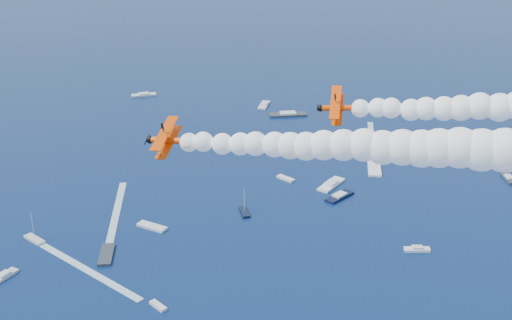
# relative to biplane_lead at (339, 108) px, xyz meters

# --- Properties ---
(biplane_lead) EXTENTS (7.56, 9.24, 7.76)m
(biplane_lead) POSITION_rel_biplane_lead_xyz_m (0.00, 0.00, 0.00)
(biplane_lead) COLOR #FC4705
(biplane_trail) EXTENTS (7.87, 9.68, 7.94)m
(biplane_trail) POSITION_rel_biplane_lead_xyz_m (-23.68, -11.82, -3.40)
(biplane_trail) COLOR #F24705
(smoke_trail_trail) EXTENTS (55.79, 8.17, 10.46)m
(smoke_trail_trail) POSITION_rel_biplane_lead_xyz_m (4.01, -12.32, -1.31)
(smoke_trail_trail) COLOR white
(spectator_boats) EXTENTS (216.05, 147.34, 0.70)m
(spectator_boats) POSITION_rel_biplane_lead_xyz_m (-0.28, 90.31, -53.66)
(spectator_boats) COLOR white
(spectator_boats) RESTS_ON ground
(boat_wakes) EXTENTS (77.04, 131.42, 0.04)m
(boat_wakes) POSITION_rel_biplane_lead_xyz_m (-45.11, 68.27, -53.98)
(boat_wakes) COLOR white
(boat_wakes) RESTS_ON ground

